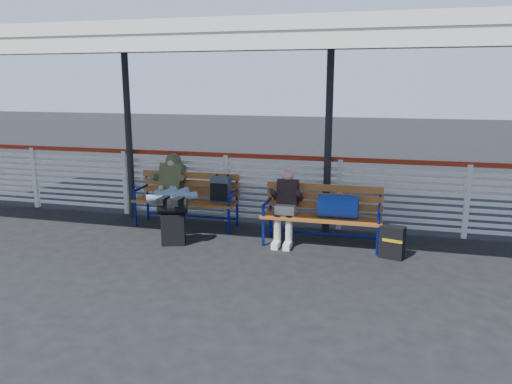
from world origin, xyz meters
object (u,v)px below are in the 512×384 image
(luggage_stack, at_px, (173,219))
(bench_left, at_px, (197,193))
(traveler_man, at_px, (170,192))
(companion_person, at_px, (286,205))
(bench_right, at_px, (330,208))
(suitcase_side, at_px, (392,242))

(luggage_stack, height_order, bench_left, bench_left)
(traveler_man, bearing_deg, companion_person, -4.21)
(bench_right, bearing_deg, bench_left, 168.24)
(bench_left, relative_size, companion_person, 1.57)
(luggage_stack, height_order, traveler_man, traveler_man)
(bench_left, distance_m, traveler_man, 0.49)
(bench_left, bearing_deg, luggage_stack, -89.19)
(luggage_stack, bearing_deg, suitcase_side, -13.85)
(suitcase_side, bearing_deg, traveler_man, -171.39)
(traveler_man, relative_size, companion_person, 1.43)
(luggage_stack, relative_size, traveler_man, 0.45)
(suitcase_side, bearing_deg, luggage_stack, -160.09)
(suitcase_side, bearing_deg, bench_right, 177.39)
(traveler_man, xyz_separation_m, companion_person, (2.00, -0.15, -0.07))
(traveler_man, bearing_deg, bench_right, -3.00)
(bench_left, bearing_deg, traveler_man, -133.57)
(companion_person, bearing_deg, suitcase_side, -10.54)
(bench_left, relative_size, suitcase_side, 3.85)
(bench_left, distance_m, bench_right, 2.39)
(bench_left, xyz_separation_m, traveler_man, (-0.33, -0.35, 0.08))
(bench_right, distance_m, traveler_man, 2.68)
(bench_left, relative_size, bench_right, 1.00)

